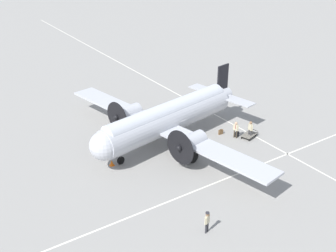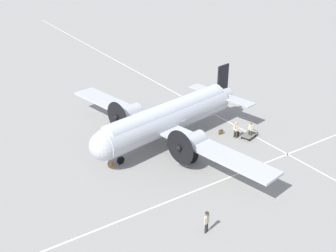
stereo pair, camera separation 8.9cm
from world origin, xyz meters
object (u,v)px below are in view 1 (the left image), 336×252
object	(u,v)px
airliner_main	(165,119)
traffic_cone	(112,163)
ramp_agent	(250,128)
suitcase_near_door	(221,132)
suitcase_upright_spare	(237,134)
crew_foreground	(207,220)
baggage_cart	(249,135)
passenger_boarding	(236,128)

from	to	relation	value
airliner_main	traffic_cone	xyz separation A→B (m)	(-5.93, -0.79, -2.29)
ramp_agent	airliner_main	bearing A→B (deg)	-116.42
airliner_main	suitcase_near_door	distance (m)	6.26
suitcase_upright_spare	ramp_agent	bearing A→B (deg)	-44.83
ramp_agent	traffic_cone	size ratio (longest dim) A/B	3.30
airliner_main	crew_foreground	world-z (taller)	airliner_main
crew_foreground	ramp_agent	world-z (taller)	ramp_agent
crew_foreground	baggage_cart	size ratio (longest dim) A/B	0.87
passenger_boarding	suitcase_upright_spare	size ratio (longest dim) A/B	3.11
airliner_main	traffic_cone	distance (m)	6.41
airliner_main	baggage_cart	world-z (taller)	airliner_main
crew_foreground	traffic_cone	bearing A→B (deg)	78.48
crew_foreground	passenger_boarding	bearing A→B (deg)	21.82
traffic_cone	crew_foreground	bearing A→B (deg)	-82.76
airliner_main	traffic_cone	size ratio (longest dim) A/B	46.36
ramp_agent	traffic_cone	distance (m)	13.73
ramp_agent	baggage_cart	distance (m)	0.80
suitcase_upright_spare	traffic_cone	world-z (taller)	suitcase_upright_spare
baggage_cart	ramp_agent	bearing A→B (deg)	67.55
passenger_boarding	suitcase_near_door	distance (m)	1.70
suitcase_near_door	baggage_cart	bearing A→B (deg)	-47.45
ramp_agent	suitcase_near_door	bearing A→B (deg)	-139.98
ramp_agent	traffic_cone	bearing A→B (deg)	-102.68
passenger_boarding	ramp_agent	xyz separation A→B (m)	(1.16, -0.78, 0.04)
crew_foreground	baggage_cart	distance (m)	14.78
crew_foreground	suitcase_upright_spare	world-z (taller)	crew_foreground
airliner_main	baggage_cart	distance (m)	8.56
crew_foreground	suitcase_near_door	bearing A→B (deg)	27.54
suitcase_near_door	baggage_cart	xyz separation A→B (m)	(1.85, -2.02, 0.03)
ramp_agent	passenger_boarding	bearing A→B (deg)	-124.76
crew_foreground	suitcase_upright_spare	xyz separation A→B (m)	(11.12, 9.35, -0.78)
airliner_main	passenger_boarding	distance (m)	7.07
crew_foreground	suitcase_near_door	distance (m)	14.70
passenger_boarding	suitcase_near_door	size ratio (longest dim) A/B	3.26
suitcase_near_door	ramp_agent	bearing A→B (deg)	-48.96
passenger_boarding	suitcase_upright_spare	distance (m)	0.84
crew_foreground	baggage_cart	bearing A→B (deg)	16.85
passenger_boarding	suitcase_near_door	world-z (taller)	passenger_boarding
airliner_main	ramp_agent	distance (m)	8.42
baggage_cart	airliner_main	bearing A→B (deg)	-41.82
suitcase_upright_spare	traffic_cone	bearing A→B (deg)	171.35
ramp_agent	baggage_cart	xyz separation A→B (m)	(0.01, 0.10, -0.80)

